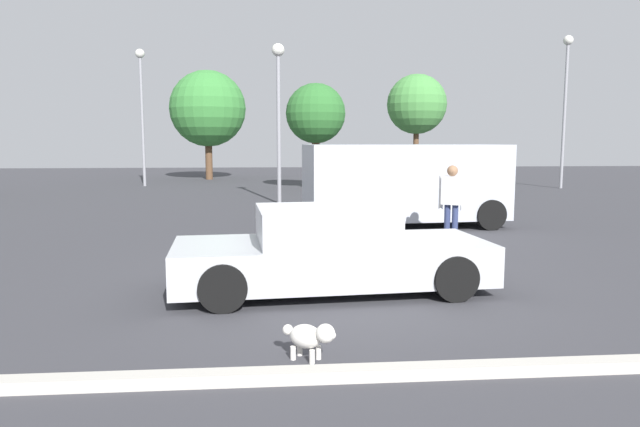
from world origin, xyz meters
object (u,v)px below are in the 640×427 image
at_px(light_post_far, 566,87).
at_px(van_white, 404,182).
at_px(pedestrian, 452,197).
at_px(light_post_near, 278,94).
at_px(dog, 310,336).
at_px(light_post_mid, 141,94).
at_px(sedan_foreground, 330,252).

bearing_deg(light_post_far, van_white, -131.80).
relative_size(pedestrian, light_post_near, 0.31).
distance_m(dog, light_post_mid, 24.61).
relative_size(dog, van_white, 0.10).
xyz_separation_m(van_white, pedestrian, (0.42, -2.68, -0.14)).
height_order(sedan_foreground, pedestrian, pedestrian).
bearing_deg(light_post_mid, sedan_foreground, -71.08).
bearing_deg(light_post_near, sedan_foreground, -87.25).
bearing_deg(van_white, light_post_far, -136.48).
bearing_deg(light_post_mid, pedestrian, -59.33).
bearing_deg(van_white, light_post_near, -65.78).
bearing_deg(sedan_foreground, light_post_mid, 104.32).
distance_m(sedan_foreground, van_white, 6.87).
relative_size(sedan_foreground, dog, 9.00).
bearing_deg(dog, van_white, 104.47).
relative_size(dog, light_post_far, 0.07).
bearing_deg(pedestrian, van_white, -135.63).
relative_size(light_post_near, light_post_far, 0.79).
bearing_deg(dog, light_post_far, 90.17).
bearing_deg(dog, sedan_foreground, 113.16).
height_order(van_white, light_post_mid, light_post_mid).
distance_m(light_post_near, light_post_mid, 10.76).
height_order(dog, van_white, van_white).
distance_m(dog, light_post_far, 24.62).
bearing_deg(pedestrian, light_post_far, -179.22).
xyz_separation_m(light_post_near, light_post_far, (13.23, 5.58, 0.84)).
bearing_deg(light_post_mid, light_post_far, -8.60).
bearing_deg(pedestrian, dog, 7.04).
height_order(pedestrian, light_post_mid, light_post_mid).
relative_size(sedan_foreground, light_post_far, 0.67).
xyz_separation_m(dog, light_post_far, (13.13, 20.35, 4.42)).
xyz_separation_m(pedestrian, light_post_mid, (-10.05, 16.95, 3.43)).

